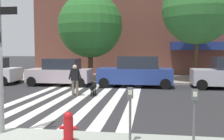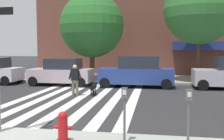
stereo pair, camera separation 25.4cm
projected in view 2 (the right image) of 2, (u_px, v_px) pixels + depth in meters
name	position (u px, v px, depth m)	size (l,w,h in m)	color
ground_plane	(75.00, 98.00, 13.11)	(160.00, 160.00, 0.00)	#2B2B2D
sidewalk_far	(106.00, 78.00, 21.56)	(80.00, 6.00, 0.15)	#9F948B
crosswalk_stripes	(80.00, 98.00, 13.06)	(5.85, 10.60, 0.01)	silver
fire_hydrant	(63.00, 127.00, 6.38)	(0.44, 0.32, 0.76)	#B11419
parking_meter_curbside	(189.00, 110.00, 6.02)	(0.14, 0.11, 1.36)	#515456
parking_meter_second_along	(125.00, 107.00, 6.30)	(0.14, 0.11, 1.36)	#515456
parked_car_behind_first	(62.00, 72.00, 17.72)	(4.24, 1.95, 1.83)	#C1ADB5
parked_car_third_in_line	(137.00, 72.00, 16.88)	(4.79, 1.95, 2.01)	navy
street_tree_nearest	(92.00, 26.00, 19.89)	(4.92, 4.92, 6.58)	#4C3823
street_tree_middle	(199.00, 9.00, 18.46)	(5.06, 5.06, 7.70)	#4C3823
pedestrian_dog_walker	(75.00, 78.00, 13.58)	(0.71, 0.26, 1.64)	#6B6051
dog_on_leash	(93.00, 87.00, 13.74)	(0.29, 1.06, 0.65)	black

